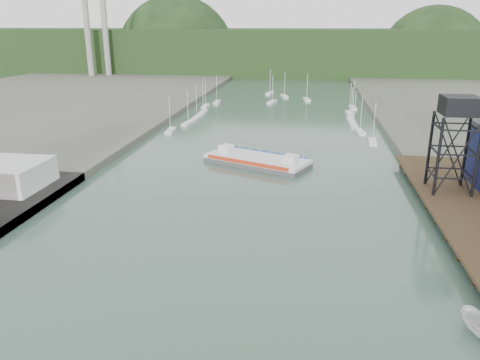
# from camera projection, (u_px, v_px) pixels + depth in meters

# --- Properties ---
(lift_tower) EXTENTS (6.50, 6.50, 16.00)m
(lift_tower) POSITION_uv_depth(u_px,v_px,m) (459.00, 112.00, 75.81)
(lift_tower) COLOR black
(lift_tower) RESTS_ON east_pier
(marina_sailboats) EXTENTS (57.71, 92.65, 0.90)m
(marina_sailboats) POSITION_uv_depth(u_px,v_px,m) (277.00, 112.00, 160.96)
(marina_sailboats) COLOR silver
(marina_sailboats) RESTS_ON ground
(smokestacks) EXTENTS (11.20, 8.20, 60.00)m
(smokestacks) POSITION_uv_depth(u_px,v_px,m) (96.00, 22.00, 254.35)
(smokestacks) COLOR gray
(smokestacks) RESTS_ON ground
(distant_hills) EXTENTS (500.00, 120.00, 80.00)m
(distant_hills) POSITION_uv_depth(u_px,v_px,m) (288.00, 54.00, 311.18)
(distant_hills) COLOR black
(distant_hills) RESTS_ON ground
(chain_ferry) EXTENTS (24.23, 17.37, 3.24)m
(chain_ferry) POSITION_uv_depth(u_px,v_px,m) (257.00, 160.00, 102.06)
(chain_ferry) COLOR #47484A
(chain_ferry) RESTS_ON ground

